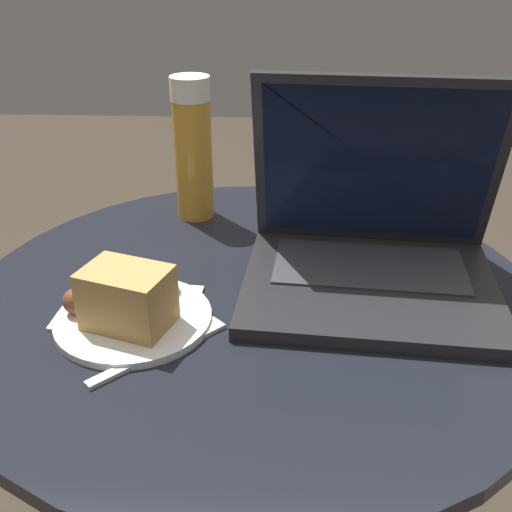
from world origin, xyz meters
name	(u,v)px	position (x,y,z in m)	size (l,w,h in m)	color
table	(255,381)	(0.00, 0.00, 0.43)	(0.72, 0.72, 0.57)	black
napkin	(130,307)	(-0.15, -0.05, 0.58)	(0.17, 0.12, 0.00)	white
laptop	(372,245)	(0.15, 0.03, 0.63)	(0.33, 0.28, 0.26)	#232326
beer_glass	(193,149)	(-0.10, 0.23, 0.68)	(0.06, 0.06, 0.22)	gold
snack_plate	(130,304)	(-0.14, -0.08, 0.60)	(0.18, 0.18, 0.08)	white
fork	(169,346)	(-0.09, -0.13, 0.58)	(0.13, 0.13, 0.00)	silver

